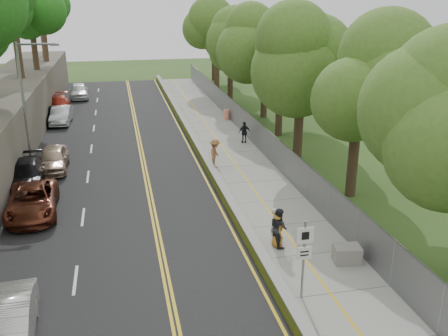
{
  "coord_description": "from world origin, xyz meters",
  "views": [
    {
      "loc": [
        -5.08,
        -17.86,
        10.64
      ],
      "look_at": [
        0.5,
        8.0,
        1.4
      ],
      "focal_mm": 40.0,
      "sensor_mm": 36.0,
      "label": 1
    }
  ],
  "objects_px": {
    "concrete_block": "(347,254)",
    "painter_0": "(278,230)",
    "streetlight": "(27,99)",
    "car_1": "(7,326)",
    "signpost": "(304,251)",
    "car_2": "(32,201)",
    "person_far": "(244,132)",
    "construction_barrel": "(226,115)"
  },
  "relations": [
    {
      "from": "concrete_block",
      "to": "painter_0",
      "type": "xyz_separation_m",
      "value": [
        -2.4,
        1.94,
        0.44
      ]
    },
    {
      "from": "streetlight",
      "to": "car_1",
      "type": "bearing_deg",
      "value": -85.23
    },
    {
      "from": "car_1",
      "to": "painter_0",
      "type": "bearing_deg",
      "value": 20.43
    },
    {
      "from": "signpost",
      "to": "streetlight",
      "type": "bearing_deg",
      "value": 124.08
    },
    {
      "from": "car_2",
      "to": "person_far",
      "type": "distance_m",
      "value": 17.09
    },
    {
      "from": "signpost",
      "to": "car_2",
      "type": "distance_m",
      "value": 14.63
    },
    {
      "from": "car_1",
      "to": "person_far",
      "type": "bearing_deg",
      "value": 54.6
    },
    {
      "from": "signpost",
      "to": "car_2",
      "type": "xyz_separation_m",
      "value": [
        -10.71,
        9.89,
        -1.2
      ]
    },
    {
      "from": "concrete_block",
      "to": "painter_0",
      "type": "distance_m",
      "value": 3.12
    },
    {
      "from": "concrete_block",
      "to": "car_1",
      "type": "relative_size",
      "value": 0.24
    },
    {
      "from": "painter_0",
      "to": "car_2",
      "type": "bearing_deg",
      "value": 61.21
    },
    {
      "from": "car_1",
      "to": "painter_0",
      "type": "xyz_separation_m",
      "value": [
        10.4,
        4.54,
        0.07
      ]
    },
    {
      "from": "signpost",
      "to": "person_far",
      "type": "bearing_deg",
      "value": 81.57
    },
    {
      "from": "streetlight",
      "to": "car_1",
      "type": "xyz_separation_m",
      "value": [
        1.46,
        -17.54,
        -3.86
      ]
    },
    {
      "from": "construction_barrel",
      "to": "car_2",
      "type": "height_order",
      "value": "car_2"
    },
    {
      "from": "concrete_block",
      "to": "person_far",
      "type": "xyz_separation_m",
      "value": [
        0.22,
        18.05,
        0.45
      ]
    },
    {
      "from": "car_1",
      "to": "streetlight",
      "type": "bearing_deg",
      "value": 91.63
    },
    {
      "from": "construction_barrel",
      "to": "car_2",
      "type": "distance_m",
      "value": 22.54
    },
    {
      "from": "construction_barrel",
      "to": "concrete_block",
      "type": "distance_m",
      "value": 25.51
    },
    {
      "from": "person_far",
      "to": "painter_0",
      "type": "bearing_deg",
      "value": 75.69
    },
    {
      "from": "streetlight",
      "to": "car_1",
      "type": "height_order",
      "value": "streetlight"
    },
    {
      "from": "car_2",
      "to": "streetlight",
      "type": "bearing_deg",
      "value": 93.27
    },
    {
      "from": "car_1",
      "to": "person_far",
      "type": "relative_size",
      "value": 2.75
    },
    {
      "from": "painter_0",
      "to": "person_far",
      "type": "bearing_deg",
      "value": -10.08
    },
    {
      "from": "painter_0",
      "to": "construction_barrel",
      "type": "bearing_deg",
      "value": -7.82
    },
    {
      "from": "car_2",
      "to": "car_1",
      "type": "bearing_deg",
      "value": -89.48
    },
    {
      "from": "concrete_block",
      "to": "painter_0",
      "type": "bearing_deg",
      "value": 141.05
    },
    {
      "from": "streetlight",
      "to": "construction_barrel",
      "type": "distance_m",
      "value": 18.62
    },
    {
      "from": "streetlight",
      "to": "concrete_block",
      "type": "xyz_separation_m",
      "value": [
        14.27,
        -14.94,
        -4.23
      ]
    },
    {
      "from": "streetlight",
      "to": "person_far",
      "type": "relative_size",
      "value": 4.92
    },
    {
      "from": "painter_0",
      "to": "person_far",
      "type": "distance_m",
      "value": 16.32
    },
    {
      "from": "streetlight",
      "to": "signpost",
      "type": "relative_size",
      "value": 2.58
    },
    {
      "from": "car_1",
      "to": "construction_barrel",
      "type": "bearing_deg",
      "value": 61.54
    },
    {
      "from": "car_1",
      "to": "car_2",
      "type": "distance_m",
      "value": 10.44
    },
    {
      "from": "concrete_block",
      "to": "car_2",
      "type": "height_order",
      "value": "car_2"
    },
    {
      "from": "construction_barrel",
      "to": "person_far",
      "type": "distance_m",
      "value": 7.47
    },
    {
      "from": "painter_0",
      "to": "person_far",
      "type": "relative_size",
      "value": 0.98
    },
    {
      "from": "construction_barrel",
      "to": "person_far",
      "type": "xyz_separation_m",
      "value": [
        -0.27,
        -7.46,
        0.37
      ]
    },
    {
      "from": "car_2",
      "to": "person_far",
      "type": "bearing_deg",
      "value": 33.62
    },
    {
      "from": "car_2",
      "to": "concrete_block",
      "type": "bearing_deg",
      "value": -33.27
    },
    {
      "from": "signpost",
      "to": "painter_0",
      "type": "distance_m",
      "value": 4.18
    },
    {
      "from": "streetlight",
      "to": "car_1",
      "type": "relative_size",
      "value": 1.79
    }
  ]
}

